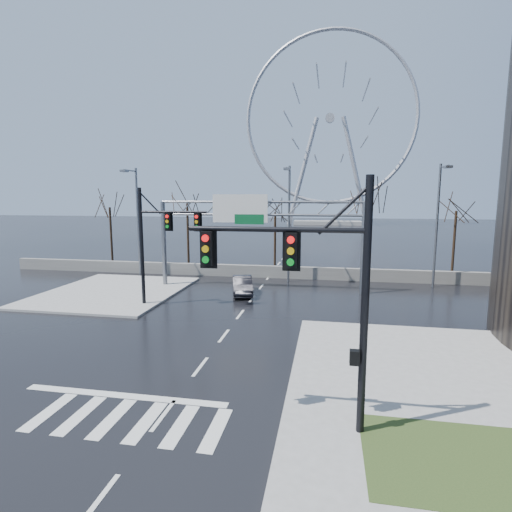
% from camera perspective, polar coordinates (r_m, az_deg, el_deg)
% --- Properties ---
extents(ground, '(260.00, 260.00, 0.00)m').
position_cam_1_polar(ground, '(18.32, -7.94, -15.39)').
color(ground, black).
rests_on(ground, ground).
extents(sidewalk_right_ext, '(12.00, 10.00, 0.15)m').
position_cam_1_polar(sidewalk_right_ext, '(19.86, 23.71, -13.87)').
color(sidewalk_right_ext, gray).
rests_on(sidewalk_right_ext, ground).
extents(sidewalk_far, '(10.00, 12.00, 0.15)m').
position_cam_1_polar(sidewalk_far, '(33.15, -19.65, -4.81)').
color(sidewalk_far, gray).
rests_on(sidewalk_far, ground).
extents(grass_strip, '(5.00, 4.00, 0.02)m').
position_cam_1_polar(grass_strip, '(13.55, 26.62, -24.69)').
color(grass_strip, '#2C421B').
rests_on(grass_strip, sidewalk_near).
extents(barrier_wall, '(52.00, 0.50, 1.10)m').
position_cam_1_polar(barrier_wall, '(36.93, 1.78, -2.25)').
color(barrier_wall, slate).
rests_on(barrier_wall, ground).
extents(signal_mast_near, '(5.52, 0.41, 8.00)m').
position_cam_1_polar(signal_mast_near, '(12.11, 9.01, -3.57)').
color(signal_mast_near, black).
rests_on(signal_mast_near, ground).
extents(signal_mast_far, '(4.72, 0.41, 8.00)m').
position_cam_1_polar(signal_mast_far, '(27.39, -13.98, 2.84)').
color(signal_mast_far, black).
rests_on(signal_mast_far, ground).
extents(sign_gantry, '(16.36, 0.40, 7.60)m').
position_cam_1_polar(sign_gantry, '(31.46, -0.24, 4.41)').
color(sign_gantry, slate).
rests_on(sign_gantry, ground).
extents(streetlight_left, '(0.50, 2.55, 10.00)m').
position_cam_1_polar(streetlight_left, '(38.26, -16.79, 5.82)').
color(streetlight_left, slate).
rests_on(streetlight_left, ground).
extents(streetlight_mid, '(0.50, 2.55, 10.00)m').
position_cam_1_polar(streetlight_mid, '(34.25, 4.68, 5.89)').
color(streetlight_mid, slate).
rests_on(streetlight_mid, ground).
extents(streetlight_right, '(0.50, 2.55, 10.00)m').
position_cam_1_polar(streetlight_right, '(35.16, 24.62, 5.23)').
color(streetlight_right, slate).
rests_on(streetlight_right, ground).
extents(tree_far_left, '(3.50, 3.50, 7.00)m').
position_cam_1_polar(tree_far_left, '(46.27, -20.13, 5.66)').
color(tree_far_left, black).
rests_on(tree_far_left, ground).
extents(tree_left, '(3.75, 3.75, 7.50)m').
position_cam_1_polar(tree_left, '(41.96, -9.78, 6.37)').
color(tree_left, black).
rests_on(tree_left, ground).
extents(tree_center, '(3.25, 3.25, 6.50)m').
position_cam_1_polar(tree_center, '(40.81, 2.75, 5.30)').
color(tree_center, black).
rests_on(tree_center, ground).
extents(tree_right, '(3.90, 3.90, 7.80)m').
position_cam_1_polar(tree_right, '(39.58, 15.67, 6.42)').
color(tree_right, black).
rests_on(tree_right, ground).
extents(tree_far_right, '(3.40, 3.40, 6.80)m').
position_cam_1_polar(tree_far_right, '(41.60, 26.64, 4.82)').
color(tree_far_right, black).
rests_on(tree_far_right, ground).
extents(ferris_wheel, '(45.00, 6.00, 50.91)m').
position_cam_1_polar(ferris_wheel, '(112.47, 10.50, 17.86)').
color(ferris_wheel, gray).
rests_on(ferris_wheel, ground).
extents(car, '(2.44, 4.39, 1.37)m').
position_cam_1_polar(car, '(30.63, -1.96, -4.21)').
color(car, black).
rests_on(car, ground).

